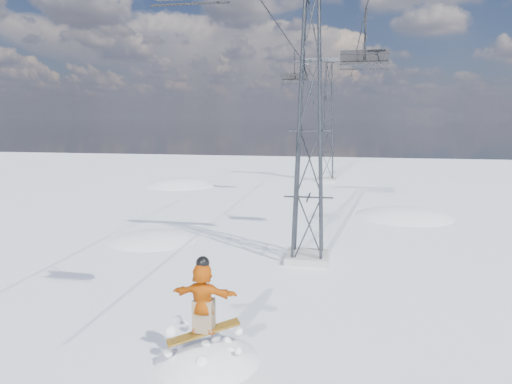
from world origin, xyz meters
TOP-DOWN VIEW (x-y plane):
  - ground at (0.00, 0.00)m, footprint 120.00×120.00m
  - snow_terrain at (-4.77, 21.24)m, footprint 39.00×37.00m
  - lift_tower_near at (0.80, 8.00)m, footprint 5.20×1.80m
  - lift_tower_far at (0.80, 33.00)m, footprint 5.20×1.80m
  - haul_cables at (0.80, 19.50)m, footprint 4.46×51.00m
  - lift_chair_mid at (3.00, 11.22)m, footprint 2.17×0.62m
  - lift_chair_far at (-1.40, 23.28)m, footprint 1.97×0.57m

SIDE VIEW (x-z plane):
  - snow_terrain at x=-4.77m, z-range -20.59..1.41m
  - ground at x=0.00m, z-range 0.00..0.00m
  - lift_tower_near at x=0.80m, z-range -0.24..11.18m
  - lift_tower_far at x=0.80m, z-range -0.24..11.18m
  - lift_chair_mid at x=3.00m, z-range 7.34..10.04m
  - lift_chair_far at x=-1.40m, z-range 7.67..10.11m
  - haul_cables at x=0.80m, z-range 10.82..10.88m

